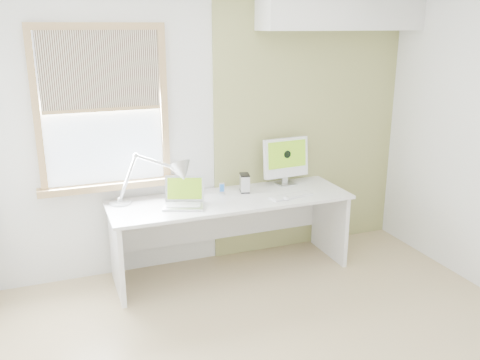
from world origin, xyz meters
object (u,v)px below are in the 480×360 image
desk (229,216)px  laptop (184,198)px  external_drive (245,183)px  imac (286,159)px  desk_lamp (170,176)px

desk → laptop: laptop is taller
desk → external_drive: external_drive is taller
laptop → imac: bearing=12.6°
laptop → desk: bearing=11.2°
laptop → external_drive: bearing=14.2°
desk_lamp → laptop: size_ratio=1.86×
desk_lamp → imac: imac is taller
external_drive → imac: 0.50m
desk → external_drive: 0.35m
laptop → external_drive: 0.65m
laptop → imac: 1.14m
desk → desk_lamp: desk_lamp is taller
desk → laptop: (-0.44, -0.09, 0.26)m
laptop → imac: (1.09, 0.24, 0.20)m
desk_lamp → imac: (1.18, 0.10, 0.02)m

